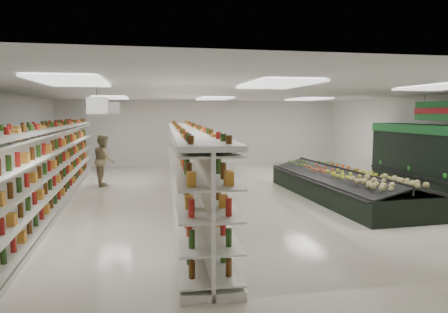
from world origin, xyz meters
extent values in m
plane|color=beige|center=(0.00, 0.00, 0.00)|extent=(16.00, 16.00, 0.00)
cube|color=white|center=(0.00, 0.00, 3.20)|extent=(14.00, 16.00, 0.02)
cube|color=white|center=(0.00, 8.00, 1.60)|extent=(14.00, 0.02, 3.20)
cube|color=white|center=(0.00, -8.00, 1.60)|extent=(14.00, 0.02, 3.20)
cube|color=white|center=(7.00, 0.00, 1.60)|extent=(0.02, 16.00, 3.20)
cube|color=white|center=(-3.80, -2.00, 2.75)|extent=(0.50, 0.06, 0.40)
cube|color=#A8131C|center=(-3.80, -2.00, 2.75)|extent=(0.52, 0.02, 0.12)
cylinder|color=black|center=(-3.80, -2.00, 3.05)|extent=(0.01, 0.01, 0.50)
cube|color=white|center=(-3.80, 2.00, 2.75)|extent=(0.50, 0.06, 0.40)
cube|color=#A8131C|center=(-3.80, 2.00, 2.75)|extent=(0.52, 0.02, 0.12)
cylinder|color=black|center=(-3.80, 2.00, 3.05)|extent=(0.01, 0.01, 0.50)
cylinder|color=black|center=(6.25, -0.30, 3.05)|extent=(0.01, 0.01, 0.50)
cube|color=silver|center=(-5.38, 0.07, 0.06)|extent=(1.45, 12.82, 0.13)
cube|color=silver|center=(-5.38, 0.07, 1.07)|extent=(0.56, 12.78, 2.13)
cube|color=silver|center=(-5.38, 0.07, 2.17)|extent=(1.45, 12.82, 0.09)
cube|color=silver|center=(-5.63, 0.06, 0.19)|extent=(0.96, 12.69, 0.03)
cube|color=silver|center=(-5.63, 0.06, 0.66)|extent=(0.96, 12.69, 0.03)
cube|color=silver|center=(-5.63, 0.06, 1.12)|extent=(0.96, 12.69, 0.03)
cube|color=silver|center=(-5.63, 0.06, 1.59)|extent=(0.96, 12.69, 0.03)
cube|color=silver|center=(-5.63, 0.06, 2.06)|extent=(0.96, 12.69, 0.03)
cube|color=silver|center=(-5.14, 0.08, 0.19)|extent=(0.96, 12.69, 0.03)
cube|color=silver|center=(-5.14, 0.08, 0.66)|extent=(0.96, 12.69, 0.03)
cube|color=silver|center=(-5.14, 0.08, 1.12)|extent=(0.96, 12.69, 0.03)
cube|color=silver|center=(-5.14, 0.08, 1.59)|extent=(0.96, 12.69, 0.03)
cube|color=silver|center=(-5.14, 0.08, 2.06)|extent=(0.96, 12.69, 0.03)
cube|color=silver|center=(-1.54, -0.69, 0.06)|extent=(1.40, 12.37, 0.12)
cube|color=silver|center=(-1.54, -0.69, 1.03)|extent=(0.54, 12.34, 2.06)
cube|color=silver|center=(-1.54, -0.69, 2.10)|extent=(1.40, 12.37, 0.08)
cube|color=silver|center=(-1.78, -0.68, 0.19)|extent=(0.93, 12.25, 0.03)
cube|color=silver|center=(-1.78, -0.68, 0.64)|extent=(0.93, 12.25, 0.03)
cube|color=silver|center=(-1.78, -0.68, 1.09)|extent=(0.93, 12.25, 0.03)
cube|color=silver|center=(-1.78, -0.68, 1.54)|extent=(0.93, 12.25, 0.03)
cube|color=silver|center=(-1.78, -0.68, 1.99)|extent=(0.93, 12.25, 0.03)
cube|color=silver|center=(-1.30, -0.70, 0.19)|extent=(0.93, 12.25, 0.03)
cube|color=silver|center=(-1.30, -0.70, 0.64)|extent=(0.93, 12.25, 0.03)
cube|color=silver|center=(-1.30, -0.70, 1.09)|extent=(0.93, 12.25, 0.03)
cube|color=silver|center=(-1.30, -0.70, 1.54)|extent=(0.93, 12.25, 0.03)
cube|color=silver|center=(-1.30, -0.70, 1.99)|extent=(0.93, 12.25, 0.03)
cube|color=black|center=(3.14, -0.92, 0.31)|extent=(2.42, 6.35, 0.63)
cube|color=#262626|center=(2.10, -0.97, 0.64)|extent=(0.33, 6.26, 0.05)
cube|color=#262626|center=(4.18, -0.88, 0.64)|extent=(0.33, 6.26, 0.05)
cube|color=black|center=(2.58, -0.95, 0.73)|extent=(1.43, 6.22, 0.32)
cube|color=black|center=(3.70, -0.90, 0.73)|extent=(1.43, 6.22, 0.32)
cube|color=#262626|center=(3.14, -0.92, 0.82)|extent=(0.32, 6.17, 0.22)
cube|color=#A8131C|center=(-0.26, 6.43, 0.10)|extent=(1.46, 1.22, 0.21)
cube|color=red|center=(-0.26, 6.43, 0.88)|extent=(1.52, 1.29, 0.10)
imported|color=silver|center=(-1.00, -1.24, 0.87)|extent=(0.76, 0.68, 1.74)
imported|color=tan|center=(-4.20, 2.76, 0.92)|extent=(0.70, 0.97, 1.83)
camera|label=1|loc=(-2.60, -11.95, 2.57)|focal=32.00mm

